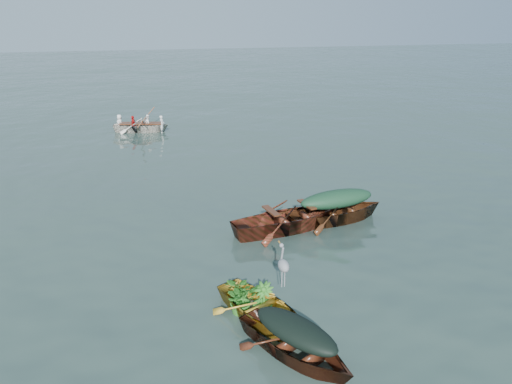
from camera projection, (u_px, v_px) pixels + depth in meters
ground at (303, 231)px, 14.07m from camera, size 140.00×140.00×0.00m
yellow_dinghy at (264, 321)px, 10.04m from camera, size 2.58×3.44×0.85m
dark_covered_boat at (295, 356)px, 9.02m from camera, size 2.71×3.48×0.80m
green_tarp_boat at (335, 222)px, 14.72m from camera, size 4.40×1.93×0.98m
open_wooden_boat at (289, 230)px, 14.16m from camera, size 4.87×2.29×1.11m
rowed_boat at (141, 132)px, 25.53m from camera, size 4.06×2.01×0.91m
dark_tarp_cover at (296, 328)px, 8.81m from camera, size 1.49×1.91×0.40m
green_tarp_cover at (337, 198)px, 14.46m from camera, size 2.42×1.06×0.52m
thwart_benches at (289, 211)px, 13.96m from camera, size 2.46×1.29×0.04m
heron at (283, 272)px, 10.10m from camera, size 0.42×0.48×0.92m
dinghy_weeds at (248, 278)px, 10.20m from camera, size 1.02×1.11×0.60m
rowers at (140, 116)px, 25.24m from camera, size 2.90×1.64×0.76m
oars at (141, 123)px, 25.36m from camera, size 1.16×2.67×0.06m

